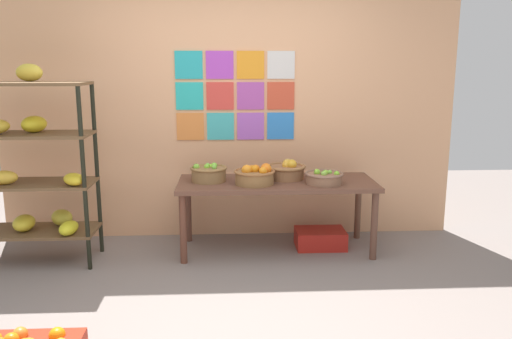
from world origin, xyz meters
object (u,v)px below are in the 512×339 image
Objects in this scene: display_table at (277,189)px; produce_crate_under_table at (321,239)px; fruit_basket_right at (325,177)px; fruit_basket_centre at (286,170)px; fruit_basket_left at (209,173)px; fruit_basket_back_left at (255,175)px; banana_shelf_unit at (24,161)px.

display_table is 3.87× the size of produce_crate_under_table.
produce_crate_under_table is at bearing 86.90° from fruit_basket_right.
fruit_basket_centre is at bearing 168.90° from produce_crate_under_table.
fruit_basket_right is at bearing -93.10° from produce_crate_under_table.
fruit_basket_left reaches higher than fruit_basket_right.
fruit_basket_back_left is at bearing -153.47° from display_table.
fruit_basket_right is 0.38m from fruit_basket_centre.
fruit_basket_right is (0.41, -0.12, 0.13)m from display_table.
fruit_basket_centre is (0.09, 0.10, 0.15)m from display_table.
fruit_basket_left is 0.91× the size of fruit_basket_centre.
display_table is 4.84× the size of fruit_basket_centre.
fruit_basket_right reaches higher than produce_crate_under_table.
display_table is at bearing 26.53° from fruit_basket_back_left.
display_table is 0.44m from fruit_basket_right.
produce_crate_under_table is (0.42, 0.04, -0.49)m from display_table.
fruit_basket_right is at bearing -16.00° from display_table.
fruit_basket_centre is (0.30, 0.21, -0.00)m from fruit_basket_back_left.
fruit_basket_right is at bearing -1.44° from fruit_basket_back_left.
banana_shelf_unit is at bearing -172.58° from fruit_basket_centre.
fruit_basket_centre is at bearing 144.74° from fruit_basket_right.
fruit_basket_centre reaches higher than fruit_basket_right.
fruit_basket_centre is at bearing 5.43° from fruit_basket_left.
fruit_basket_centre is (2.23, 0.29, -0.16)m from banana_shelf_unit.
fruit_basket_centre reaches higher than produce_crate_under_table.
produce_crate_under_table is at bearing 5.09° from banana_shelf_unit.
display_table is at bearing -174.33° from produce_crate_under_table.
banana_shelf_unit is 4.99× the size of fruit_basket_right.
banana_shelf_unit reaches higher than fruit_basket_centre.
fruit_basket_centre is (-0.31, 0.22, 0.02)m from fruit_basket_right.
banana_shelf_unit is at bearing -175.02° from display_table.
produce_crate_under_table is at bearing 5.67° from display_table.
banana_shelf_unit is 1.94m from fruit_basket_back_left.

